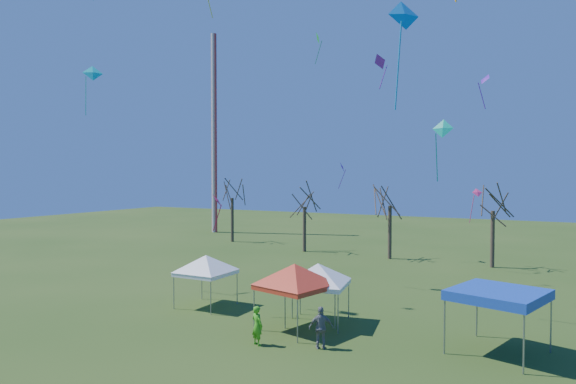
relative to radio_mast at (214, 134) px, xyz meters
name	(u,v)px	position (x,y,z in m)	size (l,w,h in m)	color
ground	(280,345)	(28.00, -34.00, -12.50)	(140.00, 140.00, 0.00)	#2A4616
radio_mast	(214,134)	(0.00, 0.00, 0.00)	(0.70, 0.70, 25.00)	silver
tree_0	(232,182)	(7.15, -6.62, -6.01)	(3.83, 3.83, 8.44)	#3D2D21
tree_1	(305,191)	(17.23, -9.35, -6.71)	(3.42, 3.42, 7.54)	#3D2D21
tree_2	(390,187)	(25.63, -9.62, -6.21)	(3.71, 3.71, 8.18)	#3D2D21
tree_3	(493,191)	(34.03, -9.96, -6.42)	(3.59, 3.59, 7.91)	#3D2D21
tent_white_west	(206,259)	(21.26, -30.21, -9.82)	(3.77, 3.77, 3.32)	gray
tent_white_mid	(318,267)	(28.11, -30.25, -9.72)	(3.85, 3.85, 3.44)	gray
tent_red	(295,268)	(27.56, -31.70, -9.57)	(3.99, 3.99, 3.63)	gray
tent_blue	(498,295)	(36.42, -30.69, -10.08)	(4.14, 4.14, 2.63)	gray
person_green	(257,325)	(27.12, -34.41, -11.65)	(0.62, 0.41, 1.70)	green
person_grey	(321,328)	(29.74, -33.54, -11.61)	(1.04, 0.44, 1.78)	slate
kite_1	(218,201)	(22.61, -30.96, -6.54)	(0.96, 1.06, 1.98)	#F1163A
kite_22	(477,194)	(33.10, -12.12, -6.61)	(1.05, 0.99, 2.69)	#F23577
kite_5	(404,16)	(33.55, -34.92, 0.49)	(1.22, 1.18, 3.94)	#1484DB
kite_17	(443,129)	(33.21, -26.02, -2.82)	(1.06, 0.63, 3.26)	#0BB08D
kite_11	(380,62)	(27.44, -18.32, 2.71)	(1.31, 1.16, 2.55)	#6816A0
kite_14	(93,73)	(11.71, -29.45, 1.41)	(1.38, 1.46, 3.29)	#0DCFC6
kite_13	(343,167)	(21.76, -11.03, -4.53)	(0.74, 0.99, 2.33)	purple
kite_19	(485,80)	(34.11, -16.80, 1.14)	(1.05, 1.06, 2.32)	#611BC2
kite_2	(318,38)	(19.64, -11.57, 6.84)	(0.94, 1.20, 2.91)	green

